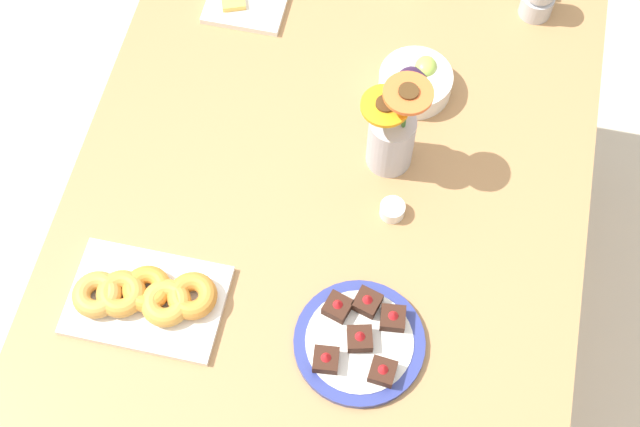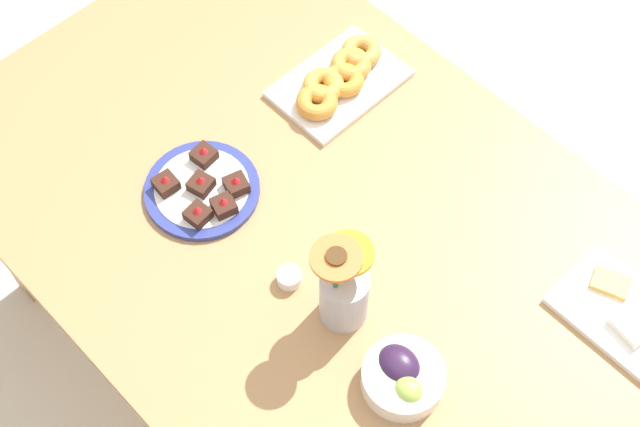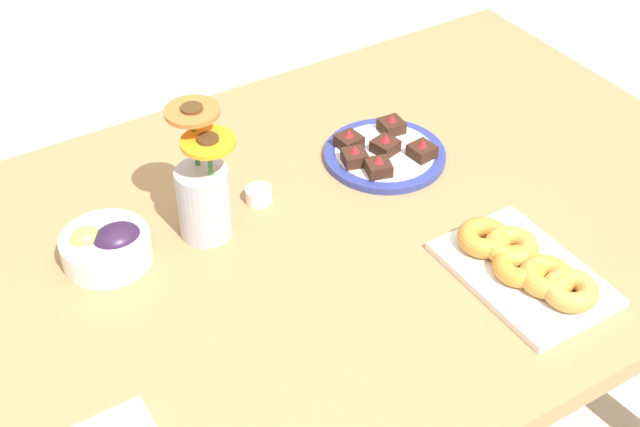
# 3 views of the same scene
# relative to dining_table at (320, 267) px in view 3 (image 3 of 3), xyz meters

# --- Properties ---
(dining_table) EXTENTS (1.60, 1.00, 0.74)m
(dining_table) POSITION_rel_dining_table_xyz_m (0.00, 0.00, 0.00)
(dining_table) COLOR #A87A4C
(dining_table) RESTS_ON ground_plane
(grape_bowl) EXTENTS (0.15, 0.15, 0.07)m
(grape_bowl) POSITION_rel_dining_table_xyz_m (0.34, -0.12, 0.12)
(grape_bowl) COLOR white
(grape_bowl) RESTS_ON dining_table
(croissant_platter) EXTENTS (0.19, 0.28, 0.05)m
(croissant_platter) POSITION_rel_dining_table_xyz_m (-0.22, 0.27, 0.11)
(croissant_platter) COLOR white
(croissant_platter) RESTS_ON dining_table
(jam_cup_honey) EXTENTS (0.05, 0.05, 0.03)m
(jam_cup_honey) POSITION_rel_dining_table_xyz_m (0.05, -0.13, 0.10)
(jam_cup_honey) COLOR white
(jam_cup_honey) RESTS_ON dining_table
(dessert_plate) EXTENTS (0.23, 0.23, 0.05)m
(dessert_plate) POSITION_rel_dining_table_xyz_m (-0.22, -0.12, 0.10)
(dessert_plate) COLOR navy
(dessert_plate) RESTS_ON dining_table
(flower_vase) EXTENTS (0.10, 0.13, 0.25)m
(flower_vase) POSITION_rel_dining_table_xyz_m (0.17, -0.10, 0.17)
(flower_vase) COLOR #B2B2BC
(flower_vase) RESTS_ON dining_table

